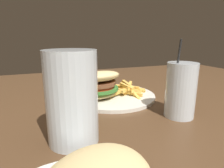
{
  "coord_description": "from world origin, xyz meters",
  "views": [
    {
      "loc": [
        0.25,
        0.4,
        0.96
      ],
      "look_at": [
        0.04,
        -0.14,
        0.81
      ],
      "focal_mm": 30.0,
      "sensor_mm": 36.0,
      "label": 1
    }
  ],
  "objects": [
    {
      "name": "beer_glass",
      "position": [
        0.2,
        0.08,
        0.85
      ],
      "size": [
        0.09,
        0.09,
        0.17
      ],
      "color": "silver",
      "rests_on": "dining_table"
    },
    {
      "name": "juice_glass",
      "position": [
        -0.06,
        0.06,
        0.83
      ],
      "size": [
        0.07,
        0.07,
        0.19
      ],
      "color": "silver",
      "rests_on": "dining_table"
    },
    {
      "name": "dining_table",
      "position": [
        0.0,
        0.0,
        0.7
      ],
      "size": [
        1.6,
        1.33,
        0.77
      ],
      "color": "#4C331E",
      "rests_on": "ground_plane"
    },
    {
      "name": "meal_plate_near",
      "position": [
        0.07,
        -0.13,
        0.8
      ],
      "size": [
        0.27,
        0.27,
        0.1
      ],
      "color": "silver",
      "rests_on": "dining_table"
    },
    {
      "name": "spoon",
      "position": [
        0.23,
        -0.06,
        0.78
      ],
      "size": [
        0.05,
        0.18,
        0.02
      ],
      "rotation": [
        0.0,
        0.0,
        1.43
      ],
      "color": "silver",
      "rests_on": "dining_table"
    }
  ]
}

